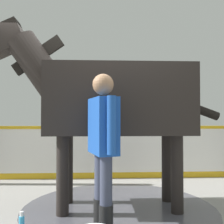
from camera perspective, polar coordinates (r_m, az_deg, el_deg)
The scene contains 5 objects.
ground_plane at distance 3.91m, azimuth 1.24°, elevation -19.87°, with size 16.00×16.00×0.02m, color gray.
wet_patch at distance 3.89m, azimuth 1.51°, elevation -19.77°, with size 2.65×2.65×0.00m, color #4C4C54.
barrier_wall at distance 5.55m, azimuth 0.11°, elevation -8.97°, with size 4.21×3.34×1.07m.
horse at distance 3.69m, azimuth -0.44°, elevation 2.60°, with size 2.74×2.26×2.59m.
handler at distance 2.87m, azimuth -1.94°, elevation -6.12°, with size 0.57×0.47×1.71m.
Camera 1 is at (-2.09, 3.06, 1.23)m, focal length 42.60 mm.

